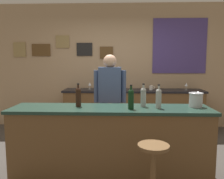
{
  "coord_description": "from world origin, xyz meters",
  "views": [
    {
      "loc": [
        0.14,
        -3.36,
        1.51
      ],
      "look_at": [
        -0.01,
        0.45,
        1.05
      ],
      "focal_mm": 37.44,
      "sensor_mm": 36.0,
      "label": 1
    }
  ],
  "objects_px": {
    "wine_bottle_c": "(143,96)",
    "wine_glass_b": "(102,85)",
    "bartender": "(110,97)",
    "wine_bottle_d": "(159,98)",
    "wine_bottle_b": "(131,98)",
    "bar_stool": "(153,165)",
    "wine_glass_a": "(90,84)",
    "wine_glass_c": "(186,85)",
    "ice_bucket": "(196,99)",
    "coffee_mug": "(151,88)",
    "wine_bottle_a": "(78,96)"
  },
  "relations": [
    {
      "from": "wine_bottle_d",
      "to": "wine_glass_a",
      "type": "height_order",
      "value": "wine_bottle_d"
    },
    {
      "from": "bar_stool",
      "to": "bartender",
      "type": "bearing_deg",
      "value": 109.32
    },
    {
      "from": "wine_bottle_a",
      "to": "bar_stool",
      "type": "bearing_deg",
      "value": -39.79
    },
    {
      "from": "wine_bottle_c",
      "to": "wine_glass_a",
      "type": "height_order",
      "value": "wine_bottle_c"
    },
    {
      "from": "wine_bottle_d",
      "to": "bar_stool",
      "type": "bearing_deg",
      "value": -102.52
    },
    {
      "from": "wine_bottle_d",
      "to": "wine_bottle_c",
      "type": "bearing_deg",
      "value": 149.39
    },
    {
      "from": "bartender",
      "to": "wine_glass_a",
      "type": "height_order",
      "value": "bartender"
    },
    {
      "from": "ice_bucket",
      "to": "wine_bottle_a",
      "type": "bearing_deg",
      "value": -179.06
    },
    {
      "from": "wine_glass_b",
      "to": "wine_glass_c",
      "type": "relative_size",
      "value": 1.0
    },
    {
      "from": "wine_bottle_c",
      "to": "wine_glass_b",
      "type": "relative_size",
      "value": 1.97
    },
    {
      "from": "bartender",
      "to": "wine_bottle_c",
      "type": "distance_m",
      "value": 0.84
    },
    {
      "from": "bar_stool",
      "to": "wine_glass_a",
      "type": "xyz_separation_m",
      "value": [
        -1.02,
        2.82,
        0.55
      ]
    },
    {
      "from": "wine_bottle_c",
      "to": "wine_bottle_d",
      "type": "distance_m",
      "value": 0.21
    },
    {
      "from": "bar_stool",
      "to": "ice_bucket",
      "type": "bearing_deg",
      "value": 49.89
    },
    {
      "from": "bartender",
      "to": "wine_bottle_d",
      "type": "height_order",
      "value": "bartender"
    },
    {
      "from": "bar_stool",
      "to": "wine_bottle_a",
      "type": "height_order",
      "value": "wine_bottle_a"
    },
    {
      "from": "bar_stool",
      "to": "wine_glass_c",
      "type": "distance_m",
      "value": 3.01
    },
    {
      "from": "wine_bottle_b",
      "to": "coffee_mug",
      "type": "bearing_deg",
      "value": 76.18
    },
    {
      "from": "wine_bottle_b",
      "to": "bar_stool",
      "type": "bearing_deg",
      "value": -71.09
    },
    {
      "from": "wine_glass_b",
      "to": "wine_bottle_b",
      "type": "bearing_deg",
      "value": -75.67
    },
    {
      "from": "bar_stool",
      "to": "ice_bucket",
      "type": "distance_m",
      "value": 1.15
    },
    {
      "from": "bartender",
      "to": "wine_glass_b",
      "type": "distance_m",
      "value": 1.27
    },
    {
      "from": "ice_bucket",
      "to": "wine_glass_c",
      "type": "height_order",
      "value": "ice_bucket"
    },
    {
      "from": "wine_bottle_b",
      "to": "wine_bottle_d",
      "type": "relative_size",
      "value": 1.0
    },
    {
      "from": "wine_bottle_b",
      "to": "wine_bottle_c",
      "type": "height_order",
      "value": "same"
    },
    {
      "from": "coffee_mug",
      "to": "wine_bottle_c",
      "type": "bearing_deg",
      "value": -100.24
    },
    {
      "from": "wine_bottle_d",
      "to": "ice_bucket",
      "type": "xyz_separation_m",
      "value": [
        0.5,
        0.11,
        -0.04
      ]
    },
    {
      "from": "wine_glass_c",
      "to": "wine_glass_a",
      "type": "bearing_deg",
      "value": 178.35
    },
    {
      "from": "ice_bucket",
      "to": "coffee_mug",
      "type": "relative_size",
      "value": 1.5
    },
    {
      "from": "wine_bottle_b",
      "to": "wine_glass_c",
      "type": "bearing_deg",
      "value": 59.47
    },
    {
      "from": "wine_bottle_a",
      "to": "wine_glass_a",
      "type": "xyz_separation_m",
      "value": [
        -0.13,
        2.08,
        -0.05
      ]
    },
    {
      "from": "wine_bottle_c",
      "to": "wine_glass_a",
      "type": "distance_m",
      "value": 2.28
    },
    {
      "from": "bar_stool",
      "to": "wine_bottle_d",
      "type": "xyz_separation_m",
      "value": [
        0.15,
        0.66,
        0.6
      ]
    },
    {
      "from": "bartender",
      "to": "wine_bottle_d",
      "type": "distance_m",
      "value": 1.03
    },
    {
      "from": "wine_bottle_d",
      "to": "wine_glass_a",
      "type": "xyz_separation_m",
      "value": [
        -1.16,
        2.16,
        -0.05
      ]
    },
    {
      "from": "bartender",
      "to": "wine_glass_b",
      "type": "relative_size",
      "value": 10.45
    },
    {
      "from": "wine_glass_b",
      "to": "wine_glass_a",
      "type": "bearing_deg",
      "value": 155.17
    },
    {
      "from": "wine_bottle_c",
      "to": "coffee_mug",
      "type": "distance_m",
      "value": 1.99
    },
    {
      "from": "wine_bottle_b",
      "to": "wine_glass_a",
      "type": "xyz_separation_m",
      "value": [
        -0.81,
        2.22,
        -0.05
      ]
    },
    {
      "from": "wine_bottle_d",
      "to": "wine_glass_c",
      "type": "relative_size",
      "value": 1.97
    },
    {
      "from": "wine_bottle_b",
      "to": "wine_bottle_d",
      "type": "distance_m",
      "value": 0.36
    },
    {
      "from": "bar_stool",
      "to": "wine_bottle_b",
      "type": "bearing_deg",
      "value": 108.91
    },
    {
      "from": "wine_bottle_b",
      "to": "ice_bucket",
      "type": "bearing_deg",
      "value": 11.21
    },
    {
      "from": "wine_glass_b",
      "to": "coffee_mug",
      "type": "relative_size",
      "value": 1.24
    },
    {
      "from": "wine_glass_a",
      "to": "wine_glass_b",
      "type": "distance_m",
      "value": 0.31
    },
    {
      "from": "bar_stool",
      "to": "ice_bucket",
      "type": "relative_size",
      "value": 3.62
    },
    {
      "from": "bar_stool",
      "to": "coffee_mug",
      "type": "height_order",
      "value": "coffee_mug"
    },
    {
      "from": "bar_stool",
      "to": "ice_bucket",
      "type": "xyz_separation_m",
      "value": [
        0.65,
        0.77,
        0.56
      ]
    },
    {
      "from": "wine_bottle_c",
      "to": "wine_glass_b",
      "type": "bearing_deg",
      "value": 110.06
    },
    {
      "from": "wine_bottle_d",
      "to": "coffee_mug",
      "type": "height_order",
      "value": "wine_bottle_d"
    }
  ]
}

